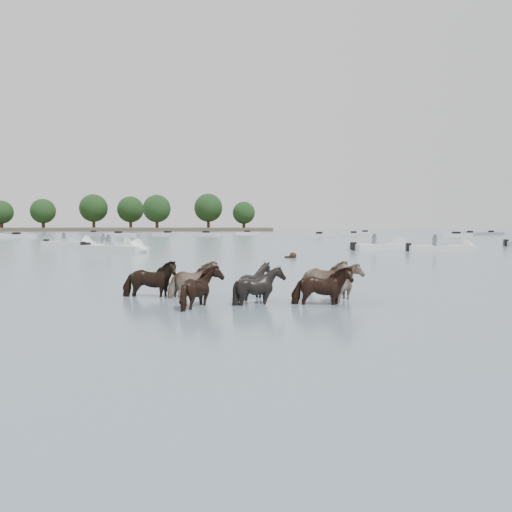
{
  "coord_description": "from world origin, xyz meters",
  "views": [
    {
      "loc": [
        1.86,
        -12.29,
        1.99
      ],
      "look_at": [
        2.16,
        1.96,
        1.1
      ],
      "focal_mm": 35.49,
      "sensor_mm": 36.0,
      "label": 1
    }
  ],
  "objects": [
    {
      "name": "ground",
      "position": [
        0.0,
        0.0,
        0.0
      ],
      "size": [
        400.0,
        400.0,
        0.0
      ],
      "primitive_type": "plane",
      "color": "slate",
      "rests_on": "ground"
    },
    {
      "name": "shoreline",
      "position": [
        -70.0,
        150.0,
        0.5
      ],
      "size": [
        160.0,
        30.0,
        1.0
      ],
      "primitive_type": "cube",
      "color": "#4C4233",
      "rests_on": "ground"
    },
    {
      "name": "pony_herd",
      "position": [
        2.07,
        0.94,
        0.35
      ],
      "size": [
        6.65,
        3.73,
        1.3
      ],
      "color": "black",
      "rests_on": "ground"
    },
    {
      "name": "swimming_pony",
      "position": [
        4.65,
        17.8,
        0.1
      ],
      "size": [
        0.72,
        0.44,
        0.44
      ],
      "color": "black",
      "rests_on": "ground"
    },
    {
      "name": "motorboat_a",
      "position": [
        -8.68,
        29.2,
        0.23
      ],
      "size": [
        4.57,
        4.06,
        1.92
      ],
      "rotation": [
        0.0,
        0.0,
        0.66
      ],
      "color": "silver",
      "rests_on": "ground"
    },
    {
      "name": "motorboat_b",
      "position": [
        -6.97,
        24.17,
        0.23
      ],
      "size": [
        5.63,
        3.85,
        1.92
      ],
      "rotation": [
        0.0,
        0.0,
        -0.46
      ],
      "color": "silver",
      "rests_on": "ground"
    },
    {
      "name": "motorboat_c",
      "position": [
        13.14,
        27.8,
        0.22
      ],
      "size": [
        5.86,
        4.24,
        1.92
      ],
      "rotation": [
        0.0,
        0.0,
        0.51
      ],
      "color": "silver",
      "rests_on": "ground"
    },
    {
      "name": "motorboat_d",
      "position": [
        16.71,
        23.91,
        0.23
      ],
      "size": [
        5.24,
        1.94,
        1.92
      ],
      "rotation": [
        0.0,
        0.0,
        -0.07
      ],
      "color": "silver",
      "rests_on": "ground"
    },
    {
      "name": "motorboat_f",
      "position": [
        -13.39,
        33.39,
        0.23
      ],
      "size": [
        5.39,
        3.03,
        1.92
      ],
      "rotation": [
        0.0,
        0.0,
        -0.3
      ],
      "color": "silver",
      "rests_on": "ground"
    },
    {
      "name": "distant_flotilla",
      "position": [
        -1.37,
        78.04,
        0.26
      ],
      "size": [
        103.79,
        27.09,
        0.93
      ],
      "color": "gray",
      "rests_on": "ground"
    },
    {
      "name": "treeline",
      "position": [
        -70.82,
        150.35,
        6.88
      ],
      "size": [
        149.65,
        22.14,
        12.34
      ],
      "color": "#382619",
      "rests_on": "ground"
    }
  ]
}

